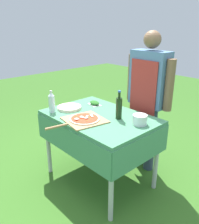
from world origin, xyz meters
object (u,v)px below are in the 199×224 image
mixing_tub (140,120)px  herb_container (94,103)px  prep_table (99,124)px  plate_stack (69,108)px  person_cook (148,93)px  pizza_on_peel (84,120)px  oil_bottle (119,108)px  water_bottle (52,102)px

mixing_tub → herb_container: bearing=175.3°
prep_table → plate_stack: size_ratio=4.26×
person_cook → mixing_tub: person_cook is taller
pizza_on_peel → mixing_tub: bearing=48.9°
prep_table → person_cook: size_ratio=0.72×
prep_table → plate_stack: bearing=-163.7°
person_cook → pizza_on_peel: bearing=80.1°
oil_bottle → mixing_tub: oil_bottle is taller
herb_container → mixing_tub: mixing_tub is taller
prep_table → oil_bottle: size_ratio=3.98×
mixing_tub → person_cook: bearing=118.9°
water_bottle → prep_table: bearing=36.0°
mixing_tub → pizza_on_peel: bearing=-141.4°
herb_container → water_bottle: bearing=-104.9°
water_bottle → herb_container: 0.53m
pizza_on_peel → plate_stack: pizza_on_peel is taller
person_cook → plate_stack: (-0.56, -0.72, -0.16)m
oil_bottle → pizza_on_peel: bearing=-123.2°
pizza_on_peel → water_bottle: (-0.43, -0.10, 0.10)m
herb_container → mixing_tub: size_ratio=1.34×
oil_bottle → mixing_tub: size_ratio=2.09×
oil_bottle → water_bottle: bearing=-147.6°
mixing_tub → plate_stack: mixing_tub is taller
person_cook → oil_bottle: bearing=94.7°
person_cook → water_bottle: 1.10m
oil_bottle → mixing_tub: 0.25m
herb_container → plate_stack: size_ratio=0.69×
person_cook → plate_stack: 0.92m
pizza_on_peel → oil_bottle: (0.20, 0.30, 0.11)m
plate_stack → prep_table: bearing=16.3°
person_cook → water_bottle: bearing=58.6°
mixing_tub → plate_stack: 0.86m
prep_table → person_cook: 0.69m
person_cook → plate_stack: person_cook is taller
herb_container → mixing_tub: 0.73m
oil_bottle → herb_container: (-0.49, 0.10, -0.10)m
prep_table → mixing_tub: 0.48m
water_bottle → plate_stack: size_ratio=0.88×
pizza_on_peel → plate_stack: size_ratio=2.27×
prep_table → water_bottle: size_ratio=4.86×
herb_container → pizza_on_peel: bearing=-53.9°
person_cook → oil_bottle: person_cook is taller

